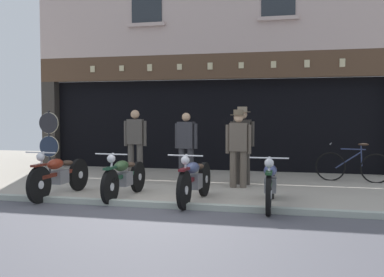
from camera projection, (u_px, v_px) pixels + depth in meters
name	position (u px, v px, depth m)	size (l,w,h in m)	color
ground	(135.00, 225.00, 6.49)	(22.53, 22.00, 0.18)	#A59C8E
shop_facade	(221.00, 109.00, 14.15)	(10.83, 4.42, 6.62)	black
motorcycle_left	(60.00, 174.00, 8.49)	(0.62, 2.04, 0.93)	black
motorcycle_center_left	(124.00, 176.00, 8.35)	(0.62, 1.94, 0.92)	black
motorcycle_center	(195.00, 179.00, 7.92)	(0.62, 1.97, 0.93)	black
motorcycle_center_right	(270.00, 182.00, 7.57)	(0.62, 2.09, 0.93)	black
salesman_left	(135.00, 141.00, 10.64)	(0.56, 0.27, 1.71)	#47423D
shopkeeper_center	(186.00, 144.00, 10.12)	(0.55, 0.28, 1.64)	#2D2D33
salesman_right	(242.00, 141.00, 9.94)	(0.56, 0.36, 1.78)	#38332D
assistant_far_right	(238.00, 144.00, 9.51)	(0.56, 0.36, 1.71)	brown
tyre_sign_pole	(49.00, 136.00, 11.89)	(0.58, 0.06, 1.71)	#232328
advert_board_near	(308.00, 115.00, 12.01)	(0.74, 0.03, 0.94)	beige
advert_board_far	(353.00, 114.00, 11.74)	(0.72, 0.03, 0.97)	beige
leaning_bicycle	(353.00, 166.00, 10.38)	(1.72, 0.50, 0.94)	black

